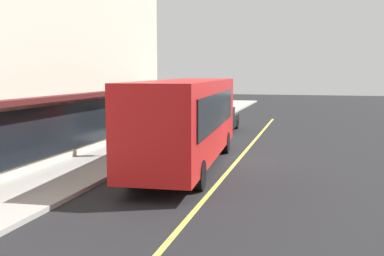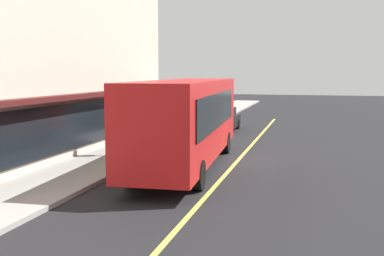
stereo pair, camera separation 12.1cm
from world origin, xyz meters
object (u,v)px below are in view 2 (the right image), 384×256
object	(u,v)px
traffic_light	(137,101)
car_black	(222,120)
bus	(187,118)
pedestrian_near_storefront	(165,117)

from	to	relation	value
traffic_light	car_black	size ratio (longest dim) A/B	0.74
bus	traffic_light	size ratio (longest dim) A/B	3.52
traffic_light	pedestrian_near_storefront	distance (m)	7.42
pedestrian_near_storefront	car_black	bearing A→B (deg)	-42.75
bus	car_black	xyz separation A→B (m)	(11.62, 0.91, -1.24)
bus	pedestrian_near_storefront	distance (m)	9.36
bus	traffic_light	xyz separation A→B (m)	(1.32, 2.68, 0.55)
car_black	pedestrian_near_storefront	size ratio (longest dim) A/B	2.62
bus	traffic_light	world-z (taller)	bus
pedestrian_near_storefront	bus	bearing A→B (deg)	-156.06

